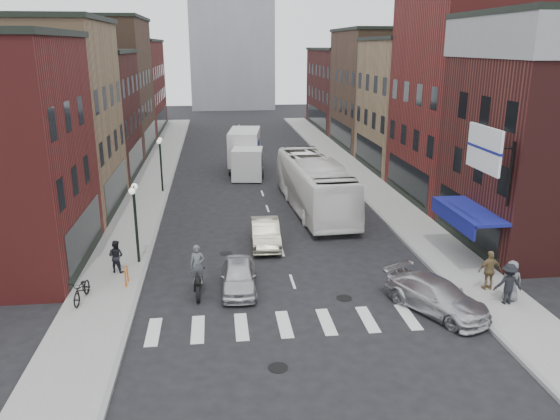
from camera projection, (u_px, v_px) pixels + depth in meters
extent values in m
plane|color=black|center=(296.00, 291.00, 24.59)|extent=(160.00, 160.00, 0.00)
cube|color=gray|center=(153.00, 180.00, 44.50)|extent=(3.00, 74.00, 0.15)
cube|color=gray|center=(356.00, 174.00, 46.44)|extent=(3.00, 74.00, 0.15)
cube|color=gray|center=(172.00, 180.00, 44.70)|extent=(0.20, 74.00, 0.16)
cube|color=gray|center=(339.00, 176.00, 46.29)|extent=(0.20, 74.00, 0.16)
cube|color=silver|center=(307.00, 323.00, 21.74)|extent=(12.00, 2.20, 0.01)
cube|color=black|center=(85.00, 233.00, 27.26)|extent=(0.08, 7.20, 2.20)
cube|color=#917050|center=(29.00, 121.00, 34.44)|extent=(10.00, 10.00, 12.00)
cube|color=black|center=(116.00, 186.00, 36.29)|extent=(0.08, 8.00, 2.20)
cube|color=black|center=(16.00, 18.00, 32.66)|extent=(10.30, 10.20, 0.30)
cube|color=#401717|center=(70.00, 117.00, 44.23)|extent=(10.00, 10.00, 10.00)
cube|color=black|center=(136.00, 157.00, 45.79)|extent=(0.08, 8.00, 2.20)
cube|color=black|center=(63.00, 51.00, 42.74)|extent=(10.30, 10.20, 0.30)
cube|color=#4E3627|center=(96.00, 88.00, 54.25)|extent=(10.00, 12.00, 13.00)
cube|color=black|center=(150.00, 136.00, 56.24)|extent=(0.08, 9.60, 2.20)
cube|color=black|center=(89.00, 18.00, 52.32)|extent=(10.30, 12.20, 0.30)
cube|color=maroon|center=(119.00, 88.00, 67.84)|extent=(10.00, 16.00, 11.00)
cube|color=black|center=(162.00, 119.00, 69.54)|extent=(0.08, 12.80, 2.20)
cube|color=black|center=(115.00, 40.00, 66.20)|extent=(10.30, 16.20, 0.30)
cube|color=black|center=(466.00, 219.00, 29.55)|extent=(0.08, 7.20, 2.20)
cube|color=maroon|center=(482.00, 100.00, 37.57)|extent=(10.00, 10.00, 14.00)
cube|color=black|center=(407.00, 178.00, 38.57)|extent=(0.08, 8.00, 2.20)
cube|color=#917050|center=(426.00, 106.00, 47.51)|extent=(10.00, 10.00, 11.00)
cube|color=black|center=(368.00, 152.00, 48.07)|extent=(0.08, 8.00, 2.20)
cube|color=black|center=(431.00, 38.00, 45.87)|extent=(10.30, 10.20, 0.30)
cube|color=#4E3627|center=(388.00, 90.00, 57.82)|extent=(10.00, 12.00, 12.00)
cube|color=black|center=(340.00, 133.00, 58.53)|extent=(0.08, 9.60, 2.20)
cube|color=black|center=(391.00, 30.00, 56.03)|extent=(10.30, 12.20, 0.30)
cube|color=#401717|center=(354.00, 90.00, 71.41)|extent=(10.00, 16.00, 10.00)
cube|color=black|center=(316.00, 116.00, 71.83)|extent=(0.08, 12.80, 2.20)
cube|color=black|center=(356.00, 49.00, 69.92)|extent=(10.30, 16.20, 0.30)
cube|color=navy|center=(469.00, 211.00, 27.22)|extent=(1.80, 5.00, 0.15)
cube|color=navy|center=(452.00, 218.00, 27.23)|extent=(0.10, 5.00, 0.70)
cylinder|color=black|center=(510.00, 174.00, 24.74)|extent=(0.12, 0.12, 3.00)
cylinder|color=black|center=(499.00, 148.00, 24.32)|extent=(1.40, 0.08, 0.08)
cube|color=silver|center=(484.00, 149.00, 24.24)|extent=(0.12, 3.00, 2.00)
cylinder|color=black|center=(136.00, 227.00, 26.97)|extent=(0.14, 0.14, 4.00)
cylinder|color=black|center=(133.00, 188.00, 26.39)|extent=(0.06, 0.90, 0.06)
sphere|color=white|center=(132.00, 191.00, 25.97)|extent=(0.32, 0.32, 0.32)
sphere|color=white|center=(134.00, 186.00, 26.83)|extent=(0.32, 0.32, 0.32)
cylinder|color=black|center=(161.00, 167.00, 40.27)|extent=(0.14, 0.14, 4.00)
cylinder|color=black|center=(159.00, 140.00, 39.69)|extent=(0.06, 0.90, 0.06)
sphere|color=white|center=(159.00, 142.00, 39.28)|extent=(0.32, 0.32, 0.32)
sphere|color=white|center=(160.00, 140.00, 40.13)|extent=(0.32, 0.32, 0.32)
cylinder|color=#D8590C|center=(125.00, 279.00, 24.51)|extent=(0.08, 0.08, 0.80)
cylinder|color=#D8590C|center=(127.00, 273.00, 25.08)|extent=(0.08, 0.08, 0.80)
cube|color=silver|center=(247.00, 164.00, 44.35)|extent=(2.73, 2.90, 2.50)
cube|color=black|center=(247.00, 161.00, 44.28)|extent=(2.61, 1.72, 1.10)
cube|color=silver|center=(245.00, 147.00, 47.75)|extent=(3.18, 5.49, 2.90)
cube|color=navy|center=(245.00, 147.00, 47.75)|extent=(2.79, 2.33, 1.20)
cube|color=black|center=(245.00, 165.00, 48.03)|extent=(3.06, 6.74, 0.35)
cylinder|color=black|center=(233.00, 175.00, 44.67)|extent=(0.28, 0.90, 0.90)
cylinder|color=black|center=(261.00, 174.00, 44.93)|extent=(0.28, 0.90, 0.90)
cylinder|color=black|center=(232.00, 166.00, 47.90)|extent=(0.28, 0.90, 0.90)
cylinder|color=black|center=(258.00, 165.00, 48.17)|extent=(0.28, 0.90, 0.90)
cylinder|color=black|center=(231.00, 161.00, 49.80)|extent=(0.28, 0.90, 0.90)
cylinder|color=black|center=(256.00, 161.00, 50.07)|extent=(0.28, 0.90, 0.90)
cylinder|color=black|center=(199.00, 279.00, 24.92)|extent=(0.15, 0.70, 0.70)
cylinder|color=black|center=(198.00, 295.00, 23.41)|extent=(0.15, 0.70, 0.70)
cube|color=black|center=(198.00, 282.00, 24.10)|extent=(0.36, 1.29, 0.37)
cube|color=black|center=(198.00, 268.00, 24.53)|extent=(0.59, 0.11, 0.06)
imported|color=#4F5356|center=(197.00, 265.00, 23.74)|extent=(0.67, 0.47, 1.75)
imported|color=white|center=(314.00, 185.00, 36.20)|extent=(3.57, 12.64, 3.48)
imported|color=silver|center=(239.00, 276.00, 24.49)|extent=(1.75, 3.99, 1.34)
imported|color=#B4AE92|center=(265.00, 233.00, 29.99)|extent=(1.66, 4.37, 1.42)
imported|color=silver|center=(437.00, 296.00, 22.52)|extent=(3.91, 5.07, 1.37)
imported|color=black|center=(82.00, 290.00, 23.18)|extent=(0.86, 1.99, 1.02)
imported|color=black|center=(116.00, 256.00, 26.06)|extent=(0.89, 0.70, 1.60)
imported|color=black|center=(508.00, 284.00, 22.82)|extent=(1.21, 0.70, 1.78)
imported|color=olive|center=(490.00, 270.00, 24.14)|extent=(1.09, 0.59, 1.82)
imported|color=slate|center=(511.00, 281.00, 23.09)|extent=(0.98, 0.74, 1.80)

